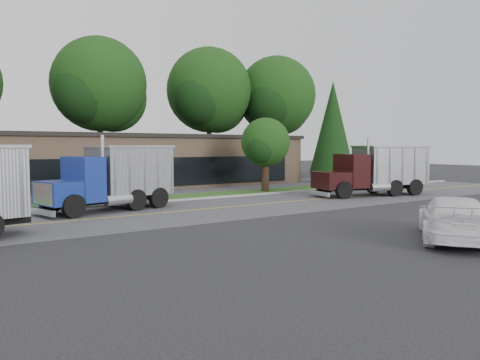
% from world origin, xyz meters
% --- Properties ---
extents(ground, '(140.00, 140.00, 0.00)m').
position_xyz_m(ground, '(0.00, 0.00, 0.00)').
color(ground, '#36363B').
rests_on(ground, ground).
extents(road, '(60.00, 8.00, 0.02)m').
position_xyz_m(road, '(0.00, 9.00, 0.00)').
color(road, slate).
rests_on(road, ground).
extents(center_line, '(60.00, 0.12, 0.01)m').
position_xyz_m(center_line, '(0.00, 9.00, 0.00)').
color(center_line, gold).
rests_on(center_line, ground).
extents(curb, '(60.00, 0.30, 0.12)m').
position_xyz_m(curb, '(0.00, 13.20, 0.00)').
color(curb, '#9E9E99').
rests_on(curb, ground).
extents(grass_verge, '(60.00, 3.40, 0.03)m').
position_xyz_m(grass_verge, '(0.00, 15.00, 0.00)').
color(grass_verge, '#25541D').
rests_on(grass_verge, ground).
extents(far_parking, '(60.00, 7.00, 0.02)m').
position_xyz_m(far_parking, '(0.00, 20.00, 0.00)').
color(far_parking, slate).
rests_on(far_parking, ground).
extents(strip_mall, '(32.00, 12.00, 4.00)m').
position_xyz_m(strip_mall, '(2.00, 26.00, 2.00)').
color(strip_mall, '#9C795F').
rests_on(strip_mall, ground).
extents(tree_far_c, '(9.87, 9.29, 14.08)m').
position_xyz_m(tree_far_c, '(4.15, 34.12, 8.98)').
color(tree_far_c, '#382619').
rests_on(tree_far_c, ground).
extents(tree_far_d, '(10.02, 9.43, 14.29)m').
position_xyz_m(tree_far_d, '(16.15, 33.12, 9.12)').
color(tree_far_d, '#382619').
rests_on(tree_far_d, ground).
extents(tree_far_e, '(9.73, 9.16, 13.88)m').
position_xyz_m(tree_far_e, '(24.15, 31.12, 8.86)').
color(tree_far_e, '#382619').
rests_on(tree_far_e, ground).
extents(evergreen_right, '(4.06, 4.06, 9.22)m').
position_xyz_m(evergreen_right, '(20.00, 18.00, 5.06)').
color(evergreen_right, '#382619').
rests_on(evergreen_right, ground).
extents(tree_verge, '(3.81, 3.58, 5.43)m').
position_xyz_m(tree_verge, '(10.06, 15.05, 3.45)').
color(tree_verge, '#382619').
rests_on(tree_verge, ground).
extents(dump_truck_blue, '(7.22, 4.02, 3.36)m').
position_xyz_m(dump_truck_blue, '(-2.64, 11.54, 1.80)').
color(dump_truck_blue, black).
rests_on(dump_truck_blue, ground).
extents(dump_truck_maroon, '(8.27, 4.28, 3.36)m').
position_xyz_m(dump_truck_maroon, '(14.58, 8.57, 1.80)').
color(dump_truck_maroon, black).
rests_on(dump_truck_maroon, ground).
extents(rally_car, '(5.67, 4.98, 1.57)m').
position_xyz_m(rally_car, '(4.42, -3.05, 0.79)').
color(rally_car, white).
rests_on(rally_car, ground).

